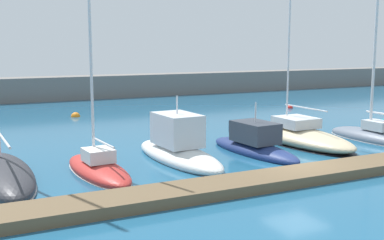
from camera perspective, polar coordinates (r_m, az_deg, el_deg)
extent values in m
plane|color=#1E567A|center=(22.65, 12.28, -5.93)|extent=(120.00, 120.00, 0.00)
cube|color=brown|center=(21.67, 14.36, -6.10)|extent=(30.39, 1.96, 0.43)
cube|color=slate|center=(53.52, -11.25, 3.87)|extent=(108.00, 2.90, 2.44)
ellipsoid|color=#2D2D33|center=(22.19, -21.39, -6.15)|extent=(2.58, 7.91, 1.27)
ellipsoid|color=silver|center=(22.23, -21.36, -6.58)|extent=(2.61, 7.99, 0.12)
cylinder|color=silver|center=(20.73, -21.30, -2.21)|extent=(0.20, 3.48, 0.11)
ellipsoid|color=#B72D28|center=(22.10, -10.99, -5.82)|extent=(2.36, 6.24, 0.80)
ellipsoid|color=silver|center=(22.13, -10.98, -6.19)|extent=(2.39, 6.30, 0.12)
cylinder|color=silver|center=(21.91, -11.96, 10.38)|extent=(0.13, 0.13, 11.58)
cylinder|color=silver|center=(21.09, -10.41, -2.66)|extent=(0.28, 2.50, 0.09)
cube|color=silver|center=(21.88, -11.00, -4.10)|extent=(1.29, 1.44, 0.58)
ellipsoid|color=white|center=(24.22, -1.60, -4.27)|extent=(2.77, 7.69, 1.07)
cube|color=silver|center=(24.07, -1.77, -1.13)|extent=(1.91, 2.75, 1.59)
cube|color=black|center=(24.89, -2.81, -0.25)|extent=(1.62, 0.76, 0.89)
cylinder|color=silver|center=(23.89, -1.78, 1.81)|extent=(0.08, 0.08, 0.90)
ellipsoid|color=navy|center=(26.01, 7.32, -3.56)|extent=(2.43, 6.92, 0.91)
cube|color=#333842|center=(25.76, 7.46, -1.43)|extent=(1.85, 2.58, 1.08)
cube|color=black|center=(26.56, 6.04, -0.73)|extent=(1.53, 0.73, 0.60)
cylinder|color=silver|center=(25.59, 7.51, 0.93)|extent=(0.08, 0.08, 1.06)
ellipsoid|color=beige|center=(29.52, 11.82, -1.80)|extent=(3.26, 9.78, 1.12)
ellipsoid|color=black|center=(29.58, 11.80, -2.42)|extent=(3.29, 9.88, 0.12)
cylinder|color=silver|center=(28.46, 13.22, 1.41)|extent=(0.12, 3.62, 0.07)
cube|color=silver|center=(29.18, 12.17, -0.23)|extent=(2.01, 2.32, 0.58)
ellipsoid|color=slate|center=(31.17, 20.45, -2.00)|extent=(2.27, 6.38, 1.08)
ellipsoid|color=silver|center=(31.19, 20.44, -2.21)|extent=(2.29, 6.45, 0.12)
cylinder|color=silver|center=(30.77, 20.82, 8.87)|extent=(0.16, 0.16, 10.68)
cylinder|color=silver|center=(30.47, 21.61, 0.69)|extent=(0.22, 2.42, 0.11)
cube|color=silver|center=(30.79, 21.07, -0.61)|extent=(1.18, 1.61, 0.56)
sphere|color=orange|center=(39.89, -13.58, 0.38)|extent=(0.73, 0.73, 0.73)
sphere|color=red|center=(44.97, 11.46, 1.38)|extent=(0.58, 0.58, 0.58)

